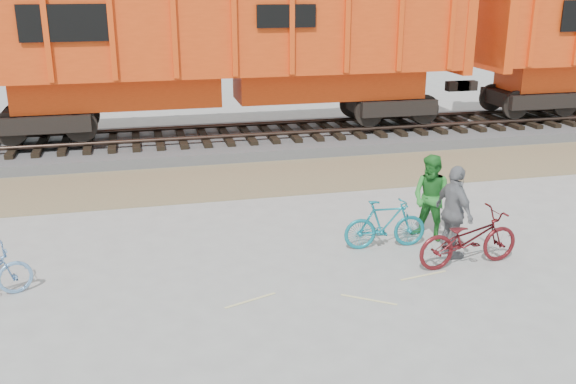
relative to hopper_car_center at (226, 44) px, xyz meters
name	(u,v)px	position (x,y,z in m)	size (l,w,h in m)	color
ground	(300,273)	(-0.11, -9.00, -3.01)	(120.00, 120.00, 0.00)	#9E9E99
gravel_strip	(245,179)	(-0.11, -3.50, -3.00)	(120.00, 3.00, 0.02)	#8A7A55
ballast_bed	(225,141)	(-0.11, 0.00, -2.86)	(120.00, 4.00, 0.30)	slate
track	(225,131)	(-0.11, 0.00, -2.53)	(120.00, 2.60, 0.24)	black
hopper_car_center	(226,44)	(0.00, 0.00, 0.00)	(14.00, 3.13, 4.65)	black
bicycle_teal	(385,224)	(1.69, -8.31, -2.54)	(0.44, 1.56, 0.93)	#127687
bicycle_maroon	(469,238)	(2.80, -9.37, -2.51)	(0.66, 1.90, 1.00)	#531115
person_man	(432,198)	(2.69, -8.11, -2.18)	(0.80, 0.63, 1.66)	#25782A
person_woman	(454,212)	(2.70, -8.97, -2.16)	(0.99, 0.41, 1.69)	slate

